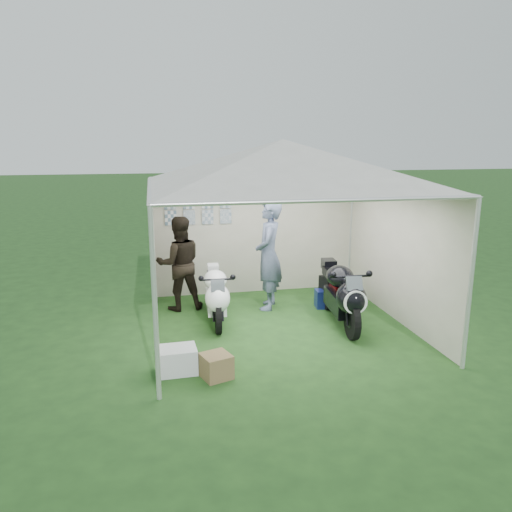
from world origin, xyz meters
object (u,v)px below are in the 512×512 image
(motorcycle_black, at_px, (342,293))
(person_dark_jacket, at_px, (179,263))
(paddock_stand, at_px, (327,298))
(canopy_tent, at_px, (282,167))
(crate_0, at_px, (177,360))
(motorcycle_white, at_px, (216,294))
(person_blue_jacket, at_px, (269,255))
(equipment_box, at_px, (337,291))
(crate_1, at_px, (216,366))

(motorcycle_black, distance_m, person_dark_jacket, 2.91)
(paddock_stand, bearing_deg, canopy_tent, -145.90)
(paddock_stand, bearing_deg, crate_0, -143.49)
(motorcycle_white, relative_size, crate_0, 3.55)
(person_blue_jacket, relative_size, crate_0, 3.91)
(canopy_tent, bearing_deg, equipment_box, 31.14)
(crate_0, bearing_deg, canopy_tent, 37.92)
(motorcycle_white, bearing_deg, paddock_stand, 12.84)
(canopy_tent, relative_size, person_dark_jacket, 3.35)
(canopy_tent, height_order, paddock_stand, canopy_tent)
(motorcycle_white, bearing_deg, crate_0, -108.96)
(crate_0, relative_size, crate_1, 1.44)
(equipment_box, bearing_deg, motorcycle_black, -107.06)
(motorcycle_white, height_order, crate_0, motorcycle_white)
(motorcycle_black, relative_size, person_blue_jacket, 1.03)
(crate_1, bearing_deg, person_dark_jacket, 95.84)
(person_dark_jacket, height_order, crate_0, person_dark_jacket)
(canopy_tent, relative_size, paddock_stand, 13.02)
(motorcycle_white, bearing_deg, canopy_tent, -17.88)
(motorcycle_white, xyz_separation_m, crate_0, (-0.74, -1.76, -0.32))
(person_dark_jacket, xyz_separation_m, crate_1, (0.29, -2.81, -0.69))
(motorcycle_black, bearing_deg, person_blue_jacket, 136.84)
(person_dark_jacket, relative_size, crate_1, 4.82)
(motorcycle_white, height_order, person_dark_jacket, person_dark_jacket)
(paddock_stand, relative_size, person_dark_jacket, 0.26)
(motorcycle_black, xyz_separation_m, person_dark_jacket, (-2.55, 1.37, 0.29))
(paddock_stand, xyz_separation_m, crate_1, (-2.35, -2.35, -0.01))
(person_blue_jacket, distance_m, crate_1, 2.97)
(person_dark_jacket, bearing_deg, equipment_box, 166.53)
(equipment_box, bearing_deg, paddock_stand, -167.34)
(paddock_stand, bearing_deg, crate_1, -134.91)
(motorcycle_white, distance_m, person_blue_jacket, 1.25)
(canopy_tent, height_order, crate_0, canopy_tent)
(equipment_box, bearing_deg, canopy_tent, -148.86)
(motorcycle_black, bearing_deg, crate_1, -142.03)
(equipment_box, xyz_separation_m, crate_1, (-2.55, -2.40, -0.12))
(paddock_stand, distance_m, crate_1, 3.32)
(canopy_tent, bearing_deg, motorcycle_white, 158.23)
(canopy_tent, relative_size, crate_0, 11.23)
(crate_1, bearing_deg, equipment_box, 43.22)
(motorcycle_white, bearing_deg, person_blue_jacket, 30.80)
(paddock_stand, bearing_deg, person_blue_jacket, 169.85)
(motorcycle_black, relative_size, person_dark_jacket, 1.20)
(person_blue_jacket, bearing_deg, crate_0, -19.07)
(paddock_stand, bearing_deg, person_dark_jacket, 170.19)
(equipment_box, bearing_deg, crate_1, -136.78)
(motorcycle_white, height_order, paddock_stand, motorcycle_white)
(canopy_tent, distance_m, paddock_stand, 2.74)
(motorcycle_black, height_order, person_dark_jacket, person_dark_jacket)
(paddock_stand, bearing_deg, motorcycle_white, -171.05)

